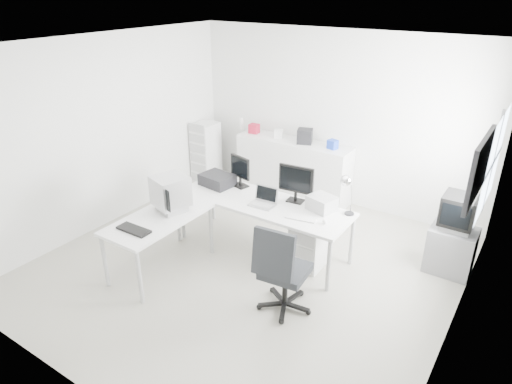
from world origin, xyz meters
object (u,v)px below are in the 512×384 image
Objects in this scene: lcd_monitor_small at (240,171)px; lcd_monitor_large at (296,184)px; office_chair at (286,267)px; tv_cabinet at (451,250)px; filing_cabinet at (206,152)px; drawer_pedestal at (310,244)px; crt_monitor at (170,192)px; laser_printer at (322,203)px; main_desk at (263,226)px; sideboard at (293,169)px; inkjet_printer at (217,180)px; laptop at (262,197)px; side_desk at (161,243)px; crt_tv at (458,213)px.

lcd_monitor_small is 0.92× the size of lcd_monitor_large.
office_chair is (1.43, -1.15, -0.43)m from lcd_monitor_small.
filing_cabinet is at bearing 172.38° from tv_cabinet.
crt_monitor is at bearing -149.86° from drawer_pedestal.
lcd_monitor_large reaches higher than laser_printer.
crt_monitor is at bearing -90.26° from lcd_monitor_small.
lcd_monitor_large reaches higher than drawer_pedestal.
sideboard reaches higher than main_desk.
main_desk is 2.18× the size of office_chair.
laptop reaches higher than inkjet_printer.
laptop is at bearing -136.45° from lcd_monitor_large.
inkjet_printer is 0.97m from crt_monitor.
laptop is at bearing 48.01° from side_desk.
inkjet_printer is at bearing -165.36° from crt_tv.
lcd_monitor_large is 1.53× the size of laser_printer.
side_desk is 3.07× the size of inkjet_printer.
main_desk is 7.33× the size of laser_printer.
main_desk is at bearing 62.44° from crt_monitor.
inkjet_printer is at bearing 107.44° from crt_monitor.
crt_monitor reaches higher than sideboard.
crt_monitor is 3.65m from tv_cabinet.
crt_monitor reaches higher than inkjet_printer.
lcd_monitor_small is 2.97m from tv_cabinet.
laser_printer is 0.16× the size of sideboard.
side_desk is 2.80× the size of lcd_monitor_large.
crt_tv is (3.12, 1.76, -0.17)m from crt_monitor.
side_desk is 2.30× the size of tv_cabinet.
lcd_monitor_small is 2.90m from crt_tv.
drawer_pedestal is 0.57m from laser_printer.
filing_cabinet reaches higher than side_desk.
tv_cabinet is 0.55× the size of filing_cabinet.
laptop is (0.90, -0.20, 0.04)m from inkjet_printer.
crt_monitor reaches higher than lcd_monitor_large.
crt_tv is (3.12, 2.01, 0.46)m from side_desk.
lcd_monitor_large is at bearing -168.87° from laser_printer.
crt_tv reaches higher than laptop.
sideboard reaches higher than tv_cabinet.
lcd_monitor_large is at bearing 150.26° from drawer_pedestal.
tv_cabinet is (1.39, 1.81, -0.25)m from office_chair.
crt_tv is (1.52, 0.69, -0.01)m from laser_printer.
laser_printer reaches higher than side_desk.
side_desk is 2.91m from sideboard.
office_chair is at bearing -127.47° from tv_cabinet.
lcd_monitor_large reaches higher than laptop.
lcd_monitor_large is at bearing 35.54° from main_desk.
drawer_pedestal is 3.29m from filing_cabinet.
drawer_pedestal is (1.55, 1.15, -0.08)m from side_desk.
lcd_monitor_small reaches higher than drawer_pedestal.
laser_printer is at bearing 90.63° from office_chair.
main_desk is 1.88m from sideboard.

